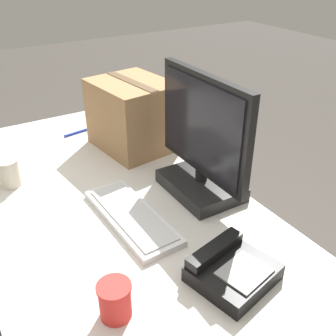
{
  "coord_description": "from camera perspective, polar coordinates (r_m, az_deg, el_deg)",
  "views": [
    {
      "loc": [
        1.08,
        -0.43,
        1.56
      ],
      "look_at": [
        0.1,
        0.17,
        0.9
      ],
      "focal_mm": 42.0,
      "sensor_mm": 36.0,
      "label": 1
    }
  ],
  "objects": [
    {
      "name": "monitor",
      "position": [
        1.39,
        4.98,
        2.75
      ],
      "size": [
        0.47,
        0.22,
        0.45
      ],
      "color": "black",
      "rests_on": "office_desk"
    },
    {
      "name": "paper_cup_left",
      "position": [
        1.6,
        -22.09,
        -0.65
      ],
      "size": [
        0.08,
        0.08,
        0.11
      ],
      "color": "beige",
      "rests_on": "office_desk"
    },
    {
      "name": "paper_cup_right",
      "position": [
        1.02,
        -7.7,
        -18.51
      ],
      "size": [
        0.09,
        0.09,
        0.1
      ],
      "color": "red",
      "rests_on": "office_desk"
    },
    {
      "name": "cardboard_box",
      "position": [
        1.75,
        -5.13,
        7.68
      ],
      "size": [
        0.38,
        0.33,
        0.3
      ],
      "rotation": [
        0.0,
        0.0,
        0.13
      ],
      "color": "#9E754C",
      "rests_on": "office_desk"
    },
    {
      "name": "pen_marker",
      "position": [
        1.97,
        -13.1,
        5.05
      ],
      "size": [
        0.03,
        0.13,
        0.01
      ],
      "rotation": [
        0.0,
        0.0,
        1.74
      ],
      "color": "#1933B2",
      "rests_on": "office_desk"
    },
    {
      "name": "keyboard",
      "position": [
        1.33,
        -5.31,
        -7.01
      ],
      "size": [
        0.43,
        0.17,
        0.03
      ],
      "rotation": [
        0.0,
        0.0,
        0.04
      ],
      "color": "silver",
      "rests_on": "office_desk"
    },
    {
      "name": "desk_phone",
      "position": [
        1.13,
        9.18,
        -14.42
      ],
      "size": [
        0.23,
        0.25,
        0.08
      ],
      "rotation": [
        0.0,
        0.0,
        0.22
      ],
      "color": "black",
      "rests_on": "office_desk"
    },
    {
      "name": "office_desk",
      "position": [
        1.66,
        -6.99,
        -15.87
      ],
      "size": [
        1.8,
        0.9,
        0.75
      ],
      "color": "beige",
      "rests_on": "ground_plane"
    }
  ]
}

